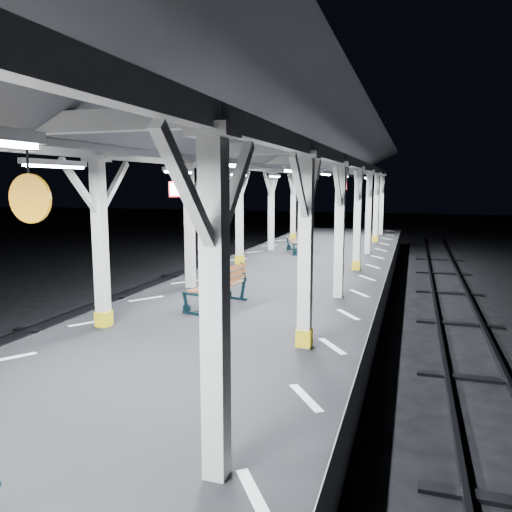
% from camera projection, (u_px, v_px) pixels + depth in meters
% --- Properties ---
extents(ground, '(120.00, 120.00, 0.00)m').
position_uv_depth(ground, '(144.00, 440.00, 7.44)').
color(ground, black).
rests_on(ground, ground).
extents(platform, '(6.00, 50.00, 1.00)m').
position_uv_depth(platform, '(143.00, 409.00, 7.37)').
color(platform, black).
rests_on(platform, ground).
extents(hazard_stripes_left, '(1.00, 48.00, 0.01)m').
position_uv_depth(hazard_stripes_left, '(7.00, 359.00, 8.03)').
color(hazard_stripes_left, silver).
rests_on(hazard_stripes_left, platform).
extents(hazard_stripes_right, '(1.00, 48.00, 0.01)m').
position_uv_depth(hazard_stripes_right, '(306.00, 398.00, 6.57)').
color(hazard_stripes_right, silver).
rests_on(hazard_stripes_right, platform).
extents(canopy, '(5.40, 49.00, 4.65)m').
position_uv_depth(canopy, '(132.00, 127.00, 6.77)').
color(canopy, silver).
rests_on(canopy, platform).
extents(bench_mid, '(0.97, 1.82, 0.94)m').
position_uv_depth(bench_mid, '(220.00, 286.00, 11.30)').
color(bench_mid, '#0E272E').
rests_on(bench_mid, platform).
extents(bench_far, '(1.24, 1.86, 0.95)m').
position_uv_depth(bench_far, '(299.00, 240.00, 20.24)').
color(bench_far, '#0E272E').
rests_on(bench_far, platform).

